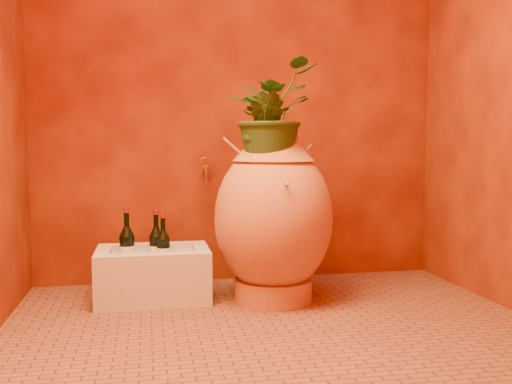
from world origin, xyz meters
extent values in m
plane|color=brown|center=(0.00, 0.00, 0.00)|extent=(2.50, 2.50, 0.00)
cube|color=#531104|center=(0.00, 1.00, 1.25)|extent=(2.50, 0.02, 2.50)
cylinder|color=#C47D37|center=(0.09, 0.46, 0.06)|extent=(0.51, 0.51, 0.12)
ellipsoid|color=#C47D37|center=(0.09, 0.46, 0.45)|extent=(0.78, 0.78, 0.80)
cone|color=#C47D37|center=(0.09, 0.46, 0.82)|extent=(0.53, 0.53, 0.12)
torus|color=#C47D37|center=(0.09, 0.46, 0.89)|extent=(0.33, 0.33, 0.05)
cylinder|color=olive|center=(0.01, 0.41, 0.71)|extent=(0.38, 0.24, 0.36)
cylinder|color=olive|center=(0.07, 0.34, 0.74)|extent=(0.05, 0.41, 0.20)
cylinder|color=olive|center=(0.19, 0.38, 0.76)|extent=(0.26, 0.28, 0.18)
cube|color=beige|center=(-0.55, 0.60, 0.13)|extent=(0.60, 0.41, 0.25)
cube|color=beige|center=(-0.55, 0.76, 0.27)|extent=(0.60, 0.08, 0.03)
cube|color=beige|center=(-0.55, 0.43, 0.27)|extent=(0.60, 0.08, 0.03)
cube|color=beige|center=(-0.81, 0.60, 0.27)|extent=(0.08, 0.25, 0.03)
cube|color=beige|center=(-0.28, 0.60, 0.27)|extent=(0.08, 0.25, 0.03)
cylinder|color=black|center=(-0.53, 0.65, 0.25)|extent=(0.08, 0.08, 0.18)
cone|color=black|center=(-0.53, 0.65, 0.37)|extent=(0.08, 0.08, 0.05)
cylinder|color=black|center=(-0.53, 0.65, 0.43)|extent=(0.03, 0.03, 0.07)
cylinder|color=maroon|center=(-0.53, 0.65, 0.47)|extent=(0.03, 0.03, 0.03)
cylinder|color=silver|center=(-0.53, 0.65, 0.25)|extent=(0.08, 0.08, 0.08)
cylinder|color=black|center=(-0.68, 0.63, 0.25)|extent=(0.08, 0.08, 0.19)
cone|color=black|center=(-0.68, 0.63, 0.38)|extent=(0.08, 0.08, 0.05)
cylinder|color=black|center=(-0.68, 0.63, 0.44)|extent=(0.03, 0.03, 0.08)
cylinder|color=maroon|center=(-0.68, 0.63, 0.49)|extent=(0.03, 0.03, 0.03)
cylinder|color=silver|center=(-0.68, 0.63, 0.25)|extent=(0.08, 0.08, 0.09)
cylinder|color=black|center=(-0.49, 0.61, 0.24)|extent=(0.07, 0.07, 0.18)
cone|color=black|center=(-0.49, 0.61, 0.36)|extent=(0.07, 0.07, 0.05)
cylinder|color=black|center=(-0.49, 0.61, 0.41)|extent=(0.03, 0.03, 0.07)
cylinder|color=maroon|center=(-0.49, 0.61, 0.46)|extent=(0.03, 0.03, 0.02)
cylinder|color=silver|center=(-0.49, 0.61, 0.24)|extent=(0.08, 0.08, 0.08)
cylinder|color=olive|center=(-0.23, 0.94, 0.69)|extent=(0.02, 0.13, 0.02)
cylinder|color=olive|center=(-0.23, 0.87, 0.65)|extent=(0.02, 0.02, 0.07)
torus|color=olive|center=(-0.23, 0.94, 0.74)|extent=(0.07, 0.01, 0.07)
cylinder|color=olive|center=(-0.23, 0.94, 0.71)|extent=(0.01, 0.01, 0.05)
imported|color=#234318|center=(0.07, 0.44, 1.01)|extent=(0.66, 0.66, 0.56)
imported|color=#234318|center=(0.02, 0.38, 0.92)|extent=(0.28, 0.27, 0.40)
camera|label=1|loc=(-0.57, -2.51, 0.84)|focal=40.00mm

